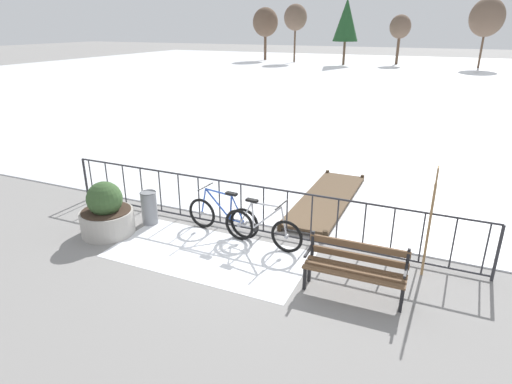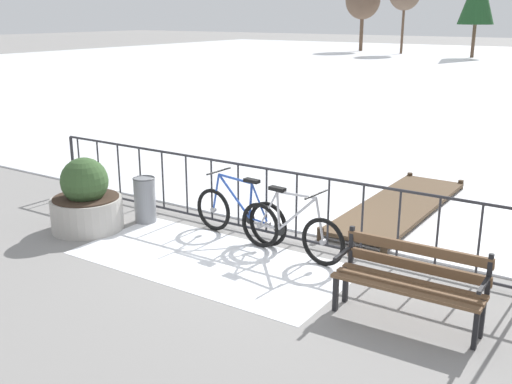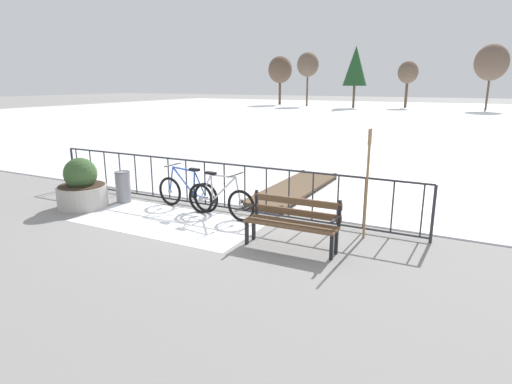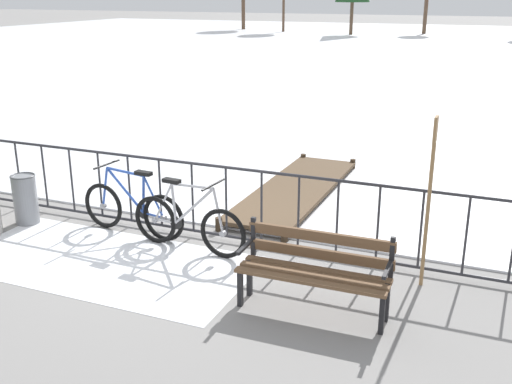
# 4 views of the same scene
# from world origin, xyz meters

# --- Properties ---
(ground_plane) EXTENTS (160.00, 160.00, 0.00)m
(ground_plane) POSITION_xyz_m (0.00, 0.00, 0.00)
(ground_plane) COLOR gray
(frozen_pond) EXTENTS (80.00, 56.00, 0.03)m
(frozen_pond) POSITION_xyz_m (0.00, 28.40, 0.01)
(frozen_pond) COLOR white
(frozen_pond) RESTS_ON ground
(snow_patch) EXTENTS (3.77, 1.84, 0.01)m
(snow_patch) POSITION_xyz_m (-0.38, -1.20, 0.00)
(snow_patch) COLOR white
(snow_patch) RESTS_ON ground
(railing_fence) EXTENTS (9.06, 0.06, 1.07)m
(railing_fence) POSITION_xyz_m (0.00, 0.00, 0.56)
(railing_fence) COLOR #2D2D33
(railing_fence) RESTS_ON ground
(bicycle_near_railing) EXTENTS (1.71, 0.52, 0.97)m
(bicycle_near_railing) POSITION_xyz_m (0.42, -0.45, 0.37)
(bicycle_near_railing) COLOR black
(bicycle_near_railing) RESTS_ON ground
(bicycle_second) EXTENTS (1.71, 0.52, 0.97)m
(bicycle_second) POSITION_xyz_m (-0.55, -0.26, 0.37)
(bicycle_second) COLOR black
(bicycle_second) RESTS_ON ground
(park_bench) EXTENTS (1.61, 0.51, 0.89)m
(park_bench) POSITION_xyz_m (2.41, -1.30, 0.51)
(park_bench) COLOR brown
(park_bench) RESTS_ON ground
(trash_bin) EXTENTS (0.35, 0.35, 0.73)m
(trash_bin) POSITION_xyz_m (-2.23, -0.50, 0.37)
(trash_bin) COLOR gray
(trash_bin) RESTS_ON ground
(oar_upright) EXTENTS (0.04, 0.16, 1.98)m
(oar_upright) POSITION_xyz_m (3.39, -0.29, 1.14)
(oar_upright) COLOR #937047
(oar_upright) RESTS_ON ground
(wooden_dock) EXTENTS (1.10, 3.87, 0.20)m
(wooden_dock) POSITION_xyz_m (0.99, 2.19, 0.12)
(wooden_dock) COLOR brown
(wooden_dock) RESTS_ON ground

